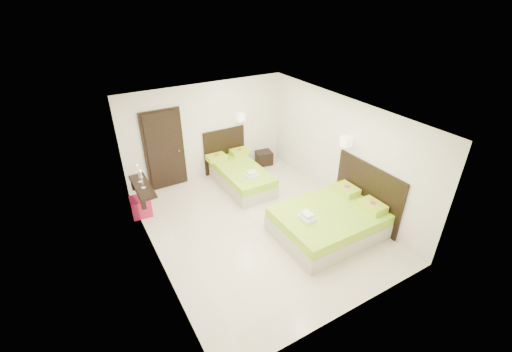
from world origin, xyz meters
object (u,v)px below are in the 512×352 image
bed_double (331,220)px  nightstand (264,158)px  bed_single (240,174)px  ottoman (141,206)px

bed_double → nightstand: bed_double is taller
bed_single → ottoman: 2.65m
nightstand → ottoman: bearing=-159.0°
ottoman → bed_single: bearing=1.3°
bed_single → nightstand: (1.19, 0.70, -0.11)m
bed_double → ottoman: (-3.39, 2.74, -0.11)m
bed_single → nightstand: size_ratio=4.56×
bed_single → ottoman: size_ratio=4.68×
nightstand → ottoman: ottoman is taller
bed_single → nightstand: bearing=30.6°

